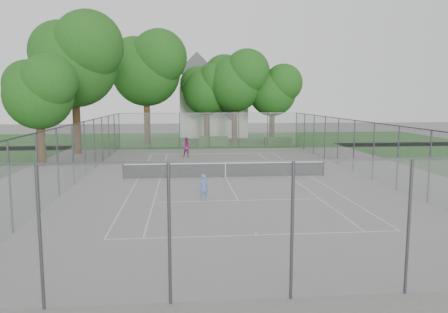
{
  "coord_description": "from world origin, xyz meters",
  "views": [
    {
      "loc": [
        -2.64,
        -27.19,
        4.99
      ],
      "look_at": [
        0.0,
        1.0,
        1.2
      ],
      "focal_mm": 35.0,
      "sensor_mm": 36.0,
      "label": 1
    }
  ],
  "objects": [
    {
      "name": "tennis_net",
      "position": [
        0.0,
        0.0,
        0.51
      ],
      "size": [
        12.87,
        0.1,
        1.1
      ],
      "color": "black",
      "rests_on": "ground"
    },
    {
      "name": "tree_far_midleft",
      "position": [
        0.16,
        23.25,
        6.25
      ],
      "size": [
        6.33,
        5.78,
        9.1
      ],
      "color": "#372314",
      "rests_on": "ground"
    },
    {
      "name": "hedge_right",
      "position": [
        7.39,
        18.34,
        0.42
      ],
      "size": [
        2.82,
        1.03,
        0.85
      ],
      "primitive_type": "cube",
      "color": "#1E4616",
      "rests_on": "ground"
    },
    {
      "name": "tree_far_right",
      "position": [
        7.59,
        22.09,
        6.05
      ],
      "size": [
        6.13,
        5.6,
        8.82
      ],
      "color": "#372314",
      "rests_on": "ground"
    },
    {
      "name": "hedge_left",
      "position": [
        -4.03,
        18.16,
        0.45
      ],
      "size": [
        3.61,
        1.08,
        0.9
      ],
      "primitive_type": "cube",
      "color": "#1E4616",
      "rests_on": "ground"
    },
    {
      "name": "woman_player",
      "position": [
        -2.34,
        9.7,
        0.84
      ],
      "size": [
        0.83,
        0.66,
        1.68
      ],
      "primitive_type": "imported",
      "rotation": [
        0.0,
        0.0,
        0.03
      ],
      "color": "#7F2A5E",
      "rests_on": "ground"
    },
    {
      "name": "ground",
      "position": [
        0.0,
        0.0,
        0.0
      ],
      "size": [
        120.0,
        120.0,
        0.0
      ],
      "primitive_type": "plane",
      "color": "slate",
      "rests_on": "ground"
    },
    {
      "name": "grass_far",
      "position": [
        0.0,
        26.0,
        0.0
      ],
      "size": [
        60.0,
        20.0,
        0.0
      ],
      "primitive_type": "cube",
      "color": "#1A4B15",
      "rests_on": "ground"
    },
    {
      "name": "tree_far_left",
      "position": [
        -6.49,
        21.52,
        8.45
      ],
      "size": [
        8.55,
        7.81,
        12.29
      ],
      "color": "#372314",
      "rests_on": "ground"
    },
    {
      "name": "perimeter_fence",
      "position": [
        0.0,
        0.0,
        1.81
      ],
      "size": [
        18.08,
        34.08,
        3.52
      ],
      "color": "#38383D",
      "rests_on": "ground"
    },
    {
      "name": "tree_far_midright",
      "position": [
        3.27,
        22.12,
        7.15
      ],
      "size": [
        7.24,
        6.61,
        10.41
      ],
      "color": "#372314",
      "rests_on": "ground"
    },
    {
      "name": "girl_player",
      "position": [
        -1.7,
        -6.23,
        0.66
      ],
      "size": [
        0.53,
        0.39,
        1.32
      ],
      "primitive_type": "imported",
      "rotation": [
        0.0,
        0.0,
        3.31
      ],
      "color": "blue",
      "rests_on": "ground"
    },
    {
      "name": "tree_side_front",
      "position": [
        -12.98,
        5.74,
        5.61
      ],
      "size": [
        5.69,
        5.19,
        8.17
      ],
      "color": "#372314",
      "rests_on": "ground"
    },
    {
      "name": "house",
      "position": [
        1.22,
        30.32,
        4.27
      ],
      "size": [
        8.53,
        6.61,
        10.62
      ],
      "color": "beige",
      "rests_on": "ground"
    },
    {
      "name": "court_markings",
      "position": [
        0.0,
        0.0,
        0.01
      ],
      "size": [
        11.03,
        23.83,
        0.01
      ],
      "color": "silver",
      "rests_on": "ground"
    },
    {
      "name": "tree_side_back",
      "position": [
        -12.04,
        12.92,
        8.57
      ],
      "size": [
        8.67,
        7.92,
        12.47
      ],
      "color": "#372314",
      "rests_on": "ground"
    },
    {
      "name": "hedge_mid",
      "position": [
        0.49,
        18.58,
        0.48
      ],
      "size": [
        3.06,
        0.87,
        0.96
      ],
      "primitive_type": "cube",
      "color": "#1E4616",
      "rests_on": "ground"
    }
  ]
}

